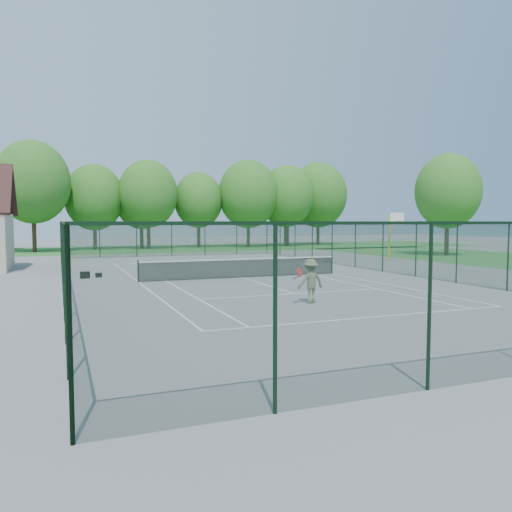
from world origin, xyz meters
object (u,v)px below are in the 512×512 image
Objects in this scene: basketball_goal at (394,227)px; sports_bag_a at (85,275)px; tennis_net at (242,267)px; tennis_player at (310,281)px.

basketball_goal is 7.98× the size of sports_bag_a.
sports_bag_a is at bearing -171.66° from basketball_goal.
tennis_net is 15.60m from basketball_goal.
sports_bag_a is 0.25× the size of tennis_player.
tennis_net is at bearing 86.80° from tennis_player.
tennis_net reaches higher than sports_bag_a.
basketball_goal reaches higher than sports_bag_a.
basketball_goal reaches higher than tennis_player.
tennis_net is 8.74m from tennis_player.
sports_bag_a is 13.66m from tennis_player.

